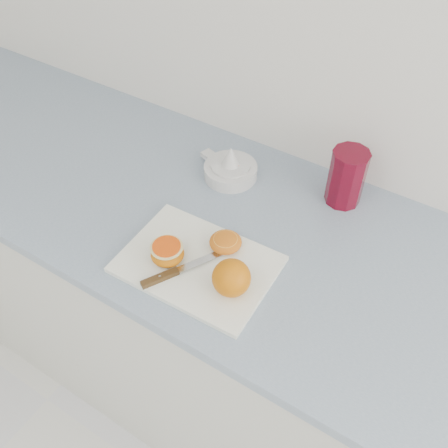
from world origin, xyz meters
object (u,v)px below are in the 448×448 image
object	(u,v)px
counter	(252,338)
half_orange	(167,253)
cutting_board	(197,264)
citrus_juicer	(230,168)
red_tumbler	(346,179)

from	to	relation	value
counter	half_orange	world-z (taller)	half_orange
counter	cutting_board	distance (m)	0.48
citrus_juicer	half_orange	bearing A→B (deg)	-82.66
counter	half_orange	distance (m)	0.53
cutting_board	citrus_juicer	bearing A→B (deg)	108.70
cutting_board	red_tumbler	size ratio (longest dim) A/B	2.24
counter	half_orange	xyz separation A→B (m)	(-0.12, -0.18, 0.48)
counter	citrus_juicer	world-z (taller)	citrus_juicer
counter	citrus_juicer	size ratio (longest dim) A/B	14.78
citrus_juicer	counter	bearing A→B (deg)	-39.95
half_orange	citrus_juicer	xyz separation A→B (m)	(-0.04, 0.32, -0.01)
half_orange	red_tumbler	distance (m)	0.45
counter	citrus_juicer	bearing A→B (deg)	140.05
cutting_board	citrus_juicer	distance (m)	0.31
counter	red_tumbler	world-z (taller)	red_tumbler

